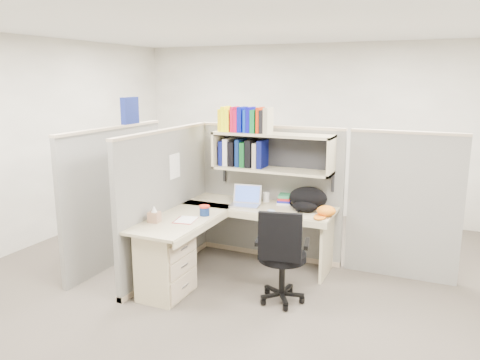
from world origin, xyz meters
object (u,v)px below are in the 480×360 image
at_px(snack_canister, 205,210).
at_px(task_chair, 282,271).
at_px(desk, 193,248).
at_px(laptop, 245,196).
at_px(backpack, 307,199).

relative_size(snack_canister, task_chair, 0.11).
bearing_deg(task_chair, snack_canister, 167.46).
xyz_separation_m(desk, laptop, (0.26, 0.76, 0.41)).
distance_m(laptop, task_chair, 1.13).
distance_m(laptop, backpack, 0.71).
bearing_deg(snack_canister, backpack, 34.71).
height_order(laptop, backpack, backpack).
bearing_deg(snack_canister, desk, -94.10).
bearing_deg(desk, snack_canister, 85.90).
bearing_deg(backpack, snack_canister, -161.18).
bearing_deg(task_chair, laptop, 133.84).
height_order(desk, snack_canister, snack_canister).
height_order(desk, backpack, backpack).
xyz_separation_m(desk, snack_canister, (0.02, 0.24, 0.35)).
height_order(desk, task_chair, task_chair).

